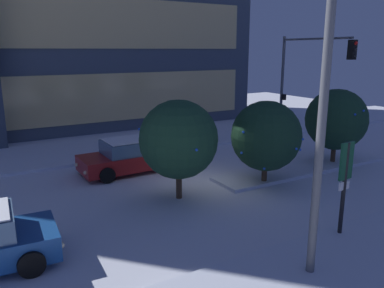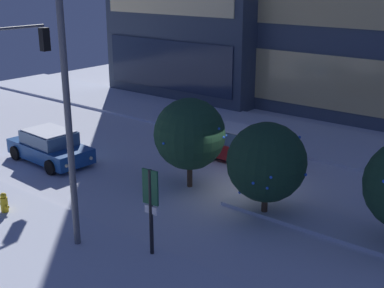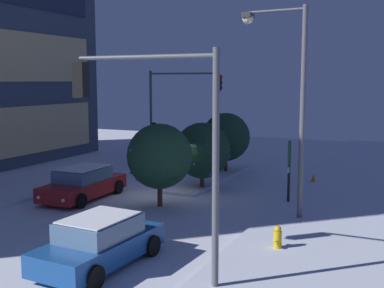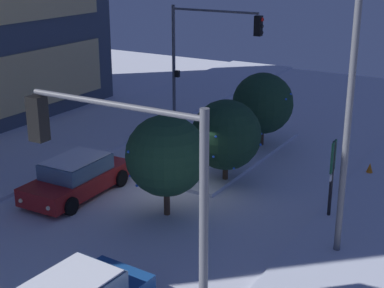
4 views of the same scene
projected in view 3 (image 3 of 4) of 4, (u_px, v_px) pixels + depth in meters
The scene contains 15 objects.
ground at pixel (160, 199), 22.67m from camera, with size 52.00×52.00×0.00m, color silver.
curb_strip_near at pixel (334, 217), 19.38m from camera, with size 52.00×5.20×0.14m, color silver.
curb_strip_far at pixel (30, 183), 25.95m from camera, with size 52.00×5.20×0.14m, color silver.
median_strip at pixel (213, 177), 27.34m from camera, with size 9.00×1.80×0.14m, color silver.
car_near at pixel (100, 242), 14.45m from camera, with size 4.45×2.29×1.49m.
car_far at pixel (83, 184), 22.67m from camera, with size 4.71×2.20×1.49m.
traffic_light_corner_far_right at pixel (178, 99), 32.72m from camera, with size 0.32×5.38×6.12m.
traffic_light_corner_near_left at pixel (155, 122), 12.95m from camera, with size 0.32×4.52×6.29m.
street_lamp_arched at pixel (286, 84), 18.80m from camera, with size 0.57×2.62×8.28m.
fire_hydrant at pixel (278, 239), 15.63m from camera, with size 0.48×0.26×0.87m.
parking_info_sign at pixel (289, 164), 21.39m from camera, with size 0.55×0.12×2.85m.
decorated_tree_median at pixel (160, 156), 21.10m from camera, with size 2.86×2.90×3.64m.
decorated_tree_left_of_median at pixel (202, 150), 24.32m from camera, with size 2.82×2.80×3.40m.
decorated_tree_right_of_median at pixel (226, 137), 28.73m from camera, with size 2.84×2.84×3.59m.
construction_cone at pixel (313, 179), 25.86m from camera, with size 0.36×0.36×0.55m, color orange.
Camera 3 is at (-19.47, -10.66, 5.48)m, focal length 45.66 mm.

